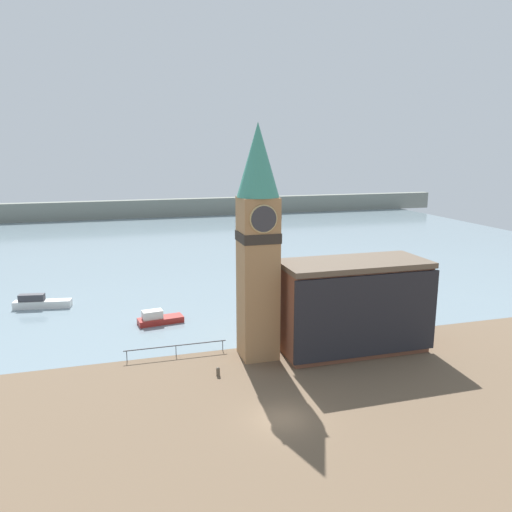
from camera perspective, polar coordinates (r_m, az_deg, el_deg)
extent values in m
plane|color=brown|center=(38.00, 3.03, -18.06)|extent=(160.00, 160.00, 0.00)
cube|color=gray|center=(106.83, -10.04, 1.65)|extent=(160.00, 120.00, 0.00)
cube|color=gray|center=(145.90, -11.83, 5.35)|extent=(180.00, 3.00, 5.00)
cube|color=#333338|center=(48.09, -9.15, -10.08)|extent=(9.58, 0.08, 0.08)
cylinder|color=#333338|center=(48.03, -14.55, -11.04)|extent=(0.07, 0.07, 1.05)
cylinder|color=#333338|center=(48.29, -9.13, -10.66)|extent=(0.07, 0.07, 1.05)
cylinder|color=#333338|center=(48.96, -3.83, -10.20)|extent=(0.07, 0.07, 1.05)
cube|color=#9E754C|center=(45.59, 0.21, -2.64)|extent=(3.29, 3.29, 14.95)
cube|color=#2D2823|center=(44.75, 0.22, 2.24)|extent=(3.41, 3.41, 0.90)
cylinder|color=tan|center=(42.85, 0.87, 4.26)|extent=(2.47, 0.12, 2.47)
cylinder|color=#333338|center=(42.77, 0.90, 4.24)|extent=(2.24, 0.12, 2.24)
cylinder|color=tan|center=(44.98, 2.31, 4.62)|extent=(0.12, 2.47, 2.47)
cylinder|color=#333338|center=(45.00, 2.42, 4.63)|extent=(0.12, 2.24, 2.24)
cone|color=teal|center=(44.09, 0.23, 10.93)|extent=(3.79, 3.79, 6.45)
cube|color=brown|center=(49.03, 10.96, -5.85)|extent=(13.66, 5.76, 8.30)
cube|color=brown|center=(47.87, 11.17, -0.83)|extent=(14.06, 6.16, 0.50)
cube|color=#232328|center=(46.45, 12.67, -6.74)|extent=(14.16, 0.30, 7.64)
cube|color=maroon|center=(57.29, -10.84, -7.22)|extent=(5.17, 2.45, 0.67)
cube|color=silver|center=(56.85, -11.76, -6.56)|extent=(2.34, 1.54, 0.92)
cube|color=silver|center=(66.85, -23.20, -5.07)|extent=(6.89, 2.44, 0.92)
cube|color=#38383D|center=(66.96, -24.26, -4.35)|extent=(3.09, 1.43, 0.83)
cylinder|color=brown|center=(44.15, -4.35, -13.11)|extent=(0.32, 0.32, 0.60)
sphere|color=brown|center=(44.02, -4.36, -12.76)|extent=(0.34, 0.34, 0.34)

